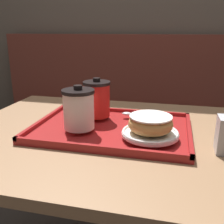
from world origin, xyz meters
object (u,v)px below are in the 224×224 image
donut_chocolate_glazed (151,123)px  coffee_cup_front (79,109)px  coffee_cup_rear (97,99)px  spoon (133,114)px

donut_chocolate_glazed → coffee_cup_front: bearing=177.7°
donut_chocolate_glazed → coffee_cup_rear: bearing=145.8°
coffee_cup_front → donut_chocolate_glazed: size_ratio=1.05×
coffee_cup_front → spoon: (0.14, 0.16, -0.06)m
coffee_cup_rear → spoon: 0.14m
donut_chocolate_glazed → spoon: (-0.08, 0.17, -0.03)m
coffee_cup_front → spoon: coffee_cup_front is taller
coffee_cup_rear → donut_chocolate_glazed: (0.20, -0.14, -0.03)m
spoon → donut_chocolate_glazed: bearing=109.3°
spoon → coffee_cup_front: bearing=43.3°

